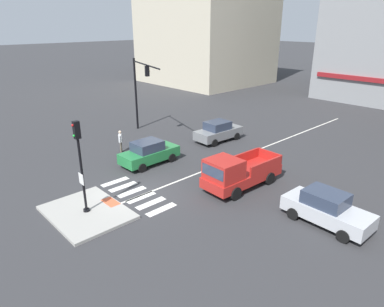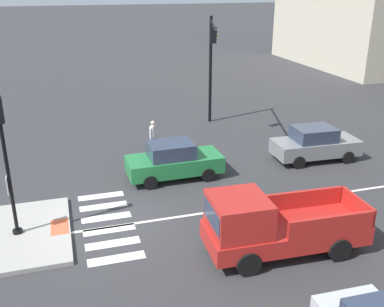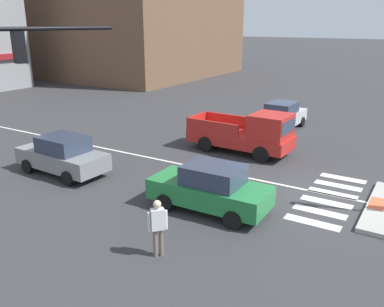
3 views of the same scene
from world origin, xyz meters
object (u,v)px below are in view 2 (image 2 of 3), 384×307
(car_green_westbound_near, at_px, (173,161))
(pickup_truck_red_eastbound_mid, at_px, (272,226))
(car_grey_westbound_far, at_px, (315,144))
(signal_pole, at_px, (5,155))
(traffic_light_mast, at_px, (212,56))
(pedestrian_at_curb_left, at_px, (153,134))

(car_green_westbound_near, distance_m, pickup_truck_red_eastbound_mid, 6.67)
(car_grey_westbound_far, distance_m, pickup_truck_red_eastbound_mid, 8.64)
(signal_pole, height_order, pickup_truck_red_eastbound_mid, signal_pole)
(signal_pole, relative_size, car_grey_westbound_far, 1.13)
(traffic_light_mast, bearing_deg, car_grey_westbound_far, 27.14)
(traffic_light_mast, relative_size, pedestrian_at_curb_left, 3.74)
(signal_pole, xyz_separation_m, pickup_truck_red_eastbound_mid, (3.33, 7.77, -2.01))
(car_green_westbound_near, height_order, pickup_truck_red_eastbound_mid, pickup_truck_red_eastbound_mid)
(car_green_westbound_near, bearing_deg, signal_pole, -63.23)
(traffic_light_mast, height_order, pedestrian_at_curb_left, traffic_light_mast)
(car_grey_westbound_far, height_order, car_green_westbound_near, same)
(car_grey_westbound_far, relative_size, car_green_westbound_near, 1.01)
(traffic_light_mast, height_order, pickup_truck_red_eastbound_mid, traffic_light_mast)
(car_green_westbound_near, distance_m, pedestrian_at_curb_left, 3.28)
(traffic_light_mast, xyz_separation_m, pickup_truck_red_eastbound_mid, (12.79, -2.39, -3.22))
(pedestrian_at_curb_left, bearing_deg, traffic_light_mast, 126.68)
(signal_pole, distance_m, pedestrian_at_curb_left, 9.10)
(car_grey_westbound_far, distance_m, car_green_westbound_near, 7.04)
(pickup_truck_red_eastbound_mid, bearing_deg, signal_pole, -113.23)
(car_grey_westbound_far, xyz_separation_m, pedestrian_at_curb_left, (-3.15, -7.22, 0.17))
(traffic_light_mast, distance_m, car_green_westbound_near, 8.12)
(traffic_light_mast, xyz_separation_m, pedestrian_at_curb_left, (3.02, -4.06, -3.21))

